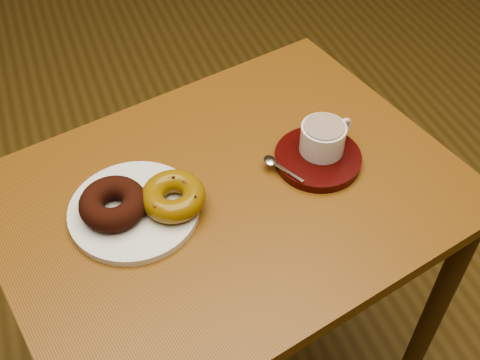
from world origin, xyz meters
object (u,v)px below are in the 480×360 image
object	(u,v)px
cafe_table	(230,232)
coffee_cup	(323,137)
donut_plate	(134,210)
saucer	(318,158)

from	to	relation	value
cafe_table	coffee_cup	xyz separation A→B (m)	(0.19, 0.02, 0.17)
donut_plate	saucer	world-z (taller)	saucer
saucer	donut_plate	bearing A→B (deg)	179.95
cafe_table	coffee_cup	world-z (taller)	coffee_cup
donut_plate	saucer	xyz separation A→B (m)	(0.35, -0.00, 0.00)
cafe_table	saucer	size ratio (longest dim) A/B	5.73
donut_plate	coffee_cup	world-z (taller)	coffee_cup
cafe_table	donut_plate	xyz separation A→B (m)	(-0.17, 0.01, 0.13)
saucer	coffee_cup	xyz separation A→B (m)	(0.01, 0.01, 0.04)
saucer	coffee_cup	world-z (taller)	coffee_cup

